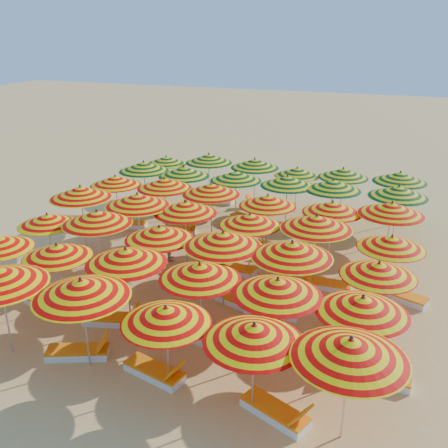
% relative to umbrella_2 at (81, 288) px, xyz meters
% --- Properties ---
extents(ground, '(120.00, 120.00, 0.00)m').
position_rel_umbrella_2_xyz_m(ground, '(1.03, 6.92, -2.37)').
color(ground, tan).
rests_on(ground, ground).
extents(umbrella_2, '(3.32, 3.32, 2.69)m').
position_rel_umbrella_2_xyz_m(umbrella_2, '(0.00, 0.00, 0.00)').
color(umbrella_2, silver).
rests_on(umbrella_2, ground).
extents(umbrella_3, '(2.49, 2.49, 2.38)m').
position_rel_umbrella_2_xyz_m(umbrella_3, '(2.40, 0.04, -0.27)').
color(umbrella_3, silver).
rests_on(umbrella_3, ground).
extents(umbrella_4, '(2.74, 2.74, 2.49)m').
position_rel_umbrella_2_xyz_m(umbrella_4, '(4.67, -0.06, -0.18)').
color(umbrella_4, silver).
rests_on(umbrella_4, ground).
extents(umbrella_5, '(2.97, 2.97, 2.67)m').
position_rel_umbrella_2_xyz_m(umbrella_5, '(6.78, -0.10, -0.02)').
color(umbrella_5, silver).
rests_on(umbrella_5, ground).
extents(umbrella_7, '(2.78, 2.78, 2.34)m').
position_rel_umbrella_2_xyz_m(umbrella_7, '(-2.58, 2.22, -0.31)').
color(umbrella_7, silver).
rests_on(umbrella_7, ground).
extents(umbrella_8, '(3.18, 3.18, 2.59)m').
position_rel_umbrella_2_xyz_m(umbrella_8, '(-0.08, 2.26, -0.08)').
color(umbrella_8, silver).
rests_on(umbrella_8, ground).
extents(umbrella_9, '(2.98, 2.98, 2.50)m').
position_rel_umbrella_2_xyz_m(umbrella_9, '(2.29, 2.30, -0.17)').
color(umbrella_9, silver).
rests_on(umbrella_9, ground).
extents(umbrella_10, '(2.82, 2.82, 2.55)m').
position_rel_umbrella_2_xyz_m(umbrella_10, '(4.60, 2.12, -0.12)').
color(umbrella_10, silver).
rests_on(umbrella_10, ground).
extents(umbrella_11, '(2.56, 2.56, 2.49)m').
position_rel_umbrella_2_xyz_m(umbrella_11, '(6.79, 2.10, -0.18)').
color(umbrella_11, silver).
rests_on(umbrella_11, ground).
extents(umbrella_12, '(2.24, 2.24, 2.32)m').
position_rel_umbrella_2_xyz_m(umbrella_12, '(-4.77, 4.41, -0.33)').
color(umbrella_12, silver).
rests_on(umbrella_12, ground).
extents(umbrella_13, '(3.13, 3.13, 2.65)m').
position_rel_umbrella_2_xyz_m(umbrella_13, '(-2.72, 4.62, -0.04)').
color(umbrella_13, silver).
rests_on(umbrella_13, ground).
extents(umbrella_14, '(2.69, 2.69, 2.49)m').
position_rel_umbrella_2_xyz_m(umbrella_14, '(-0.13, 4.43, -0.18)').
color(umbrella_14, silver).
rests_on(umbrella_14, ground).
extents(umbrella_15, '(2.53, 2.53, 2.68)m').
position_rel_umbrella_2_xyz_m(umbrella_15, '(2.20, 4.34, -0.01)').
color(umbrella_15, silver).
rests_on(umbrella_15, ground).
extents(umbrella_16, '(2.96, 2.96, 2.68)m').
position_rel_umbrella_2_xyz_m(umbrella_16, '(4.43, 4.35, -0.01)').
color(umbrella_16, silver).
rests_on(umbrella_16, ground).
extents(umbrella_17, '(2.82, 2.82, 2.37)m').
position_rel_umbrella_2_xyz_m(umbrella_17, '(6.96, 4.49, -0.28)').
color(umbrella_17, silver).
rests_on(umbrella_17, ground).
extents(umbrella_18, '(2.64, 2.64, 2.71)m').
position_rel_umbrella_2_xyz_m(umbrella_18, '(-4.97, 6.73, 0.02)').
color(umbrella_18, silver).
rests_on(umbrella_18, ground).
extents(umbrella_19, '(3.17, 3.17, 2.72)m').
position_rel_umbrella_2_xyz_m(umbrella_19, '(-2.30, 6.69, 0.02)').
color(umbrella_19, silver).
rests_on(umbrella_19, ground).
extents(umbrella_20, '(2.91, 2.91, 2.56)m').
position_rel_umbrella_2_xyz_m(umbrella_20, '(-0.36, 6.92, -0.11)').
color(umbrella_20, silver).
rests_on(umbrella_20, ground).
extents(umbrella_21, '(2.86, 2.86, 2.42)m').
position_rel_umbrella_2_xyz_m(umbrella_21, '(2.24, 6.89, -0.24)').
color(umbrella_21, silver).
rests_on(umbrella_21, ground).
extents(umbrella_22, '(3.00, 3.00, 2.68)m').
position_rel_umbrella_2_xyz_m(umbrella_22, '(4.64, 6.93, -0.01)').
color(umbrella_22, silver).
rests_on(umbrella_22, ground).
extents(umbrella_23, '(2.66, 2.66, 2.36)m').
position_rel_umbrella_2_xyz_m(umbrella_23, '(7.17, 6.71, -0.29)').
color(umbrella_23, silver).
rests_on(umbrella_23, ground).
extents(umbrella_24, '(2.81, 2.81, 2.46)m').
position_rel_umbrella_2_xyz_m(umbrella_24, '(-5.03, 9.35, -0.21)').
color(umbrella_24, silver).
rests_on(umbrella_24, ground).
extents(umbrella_25, '(2.46, 2.46, 2.56)m').
position_rel_umbrella_2_xyz_m(umbrella_25, '(-2.60, 9.49, -0.11)').
color(umbrella_25, silver).
rests_on(umbrella_25, ground).
extents(umbrella_26, '(3.09, 3.09, 2.62)m').
position_rel_umbrella_2_xyz_m(umbrella_26, '(-0.29, 9.30, -0.06)').
color(umbrella_26, silver).
rests_on(umbrella_26, ground).
extents(umbrella_27, '(2.89, 2.89, 2.45)m').
position_rel_umbrella_2_xyz_m(umbrella_27, '(2.24, 9.12, -0.21)').
color(umbrella_27, silver).
rests_on(umbrella_27, ground).
extents(umbrella_28, '(2.72, 2.72, 2.46)m').
position_rel_umbrella_2_xyz_m(umbrella_28, '(4.80, 9.23, -0.20)').
color(umbrella_28, silver).
rests_on(umbrella_28, ground).
extents(umbrella_29, '(3.12, 3.12, 2.63)m').
position_rel_umbrella_2_xyz_m(umbrella_29, '(6.95, 9.45, -0.05)').
color(umbrella_29, silver).
rests_on(umbrella_29, ground).
extents(umbrella_30, '(3.26, 3.26, 2.64)m').
position_rel_umbrella_2_xyz_m(umbrella_30, '(-4.79, 11.51, -0.05)').
color(umbrella_30, silver).
rests_on(umbrella_30, ground).
extents(umbrella_31, '(2.68, 2.68, 2.60)m').
position_rel_umbrella_2_xyz_m(umbrella_31, '(-2.61, 11.50, -0.08)').
color(umbrella_31, silver).
rests_on(umbrella_31, ground).
extents(umbrella_32, '(2.67, 2.67, 2.55)m').
position_rel_umbrella_2_xyz_m(umbrella_32, '(-0.11, 11.82, -0.13)').
color(umbrella_32, silver).
rests_on(umbrella_32, ground).
extents(umbrella_33, '(2.68, 2.68, 2.57)m').
position_rel_umbrella_2_xyz_m(umbrella_33, '(2.35, 11.80, -0.11)').
color(umbrella_33, silver).
rests_on(umbrella_33, ground).
extents(umbrella_34, '(2.74, 2.74, 2.60)m').
position_rel_umbrella_2_xyz_m(umbrella_34, '(4.37, 11.84, -0.08)').
color(umbrella_34, silver).
rests_on(umbrella_34, ground).
extents(umbrella_35, '(3.14, 3.14, 2.62)m').
position_rel_umbrella_2_xyz_m(umbrella_35, '(7.07, 11.81, -0.06)').
color(umbrella_35, silver).
rests_on(umbrella_35, ground).
extents(umbrella_36, '(2.86, 2.86, 2.34)m').
position_rel_umbrella_2_xyz_m(umbrella_36, '(-4.86, 14.00, -0.31)').
color(umbrella_36, silver).
rests_on(umbrella_36, ground).
extents(umbrella_37, '(2.53, 2.53, 2.62)m').
position_rel_umbrella_2_xyz_m(umbrella_37, '(-2.48, 14.23, -0.06)').
color(umbrella_37, silver).
rests_on(umbrella_37, ground).
extents(umbrella_38, '(2.57, 2.57, 2.60)m').
position_rel_umbrella_2_xyz_m(umbrella_38, '(0.04, 14.20, -0.08)').
color(umbrella_38, silver).
rests_on(umbrella_38, ground).
extents(umbrella_39, '(2.73, 2.73, 2.35)m').
position_rel_umbrella_2_xyz_m(umbrella_39, '(2.22, 14.19, -0.30)').
color(umbrella_39, silver).
rests_on(umbrella_39, ground).
extents(umbrella_40, '(3.12, 3.12, 2.53)m').
position_rel_umbrella_2_xyz_m(umbrella_40, '(4.45, 14.21, -0.15)').
color(umbrella_40, silver).
rests_on(umbrella_40, ground).
extents(umbrella_41, '(2.96, 2.96, 2.62)m').
position_rel_umbrella_2_xyz_m(umbrella_41, '(7.01, 14.13, -0.06)').
color(umbrella_41, silver).
rests_on(umbrella_41, ground).
extents(lounger_1, '(1.82, 1.23, 0.69)m').
position_rel_umbrella_2_xyz_m(lounger_1, '(-0.51, 0.24, -2.22)').
color(lounger_1, white).
rests_on(lounger_1, ground).
extents(lounger_2, '(1.82, 0.95, 0.69)m').
position_rel_umbrella_2_xyz_m(lounger_2, '(1.90, 0.24, -2.22)').
color(lounger_2, white).
rests_on(lounger_2, ground).
extents(lounger_3, '(1.82, 1.17, 0.69)m').
position_rel_umbrella_2_xyz_m(lounger_3, '(5.27, -0.04, -2.22)').
color(lounger_3, white).
rests_on(lounger_3, ground).
extents(lounger_4, '(1.82, 0.93, 0.69)m').
position_rel_umbrella_2_xyz_m(lounger_4, '(-3.18, 2.08, -2.22)').
color(lounger_4, white).
rests_on(lounger_4, ground).
extents(lounger_5, '(1.83, 1.04, 0.69)m').
position_rel_umbrella_2_xyz_m(lounger_5, '(-0.59, 2.02, -2.22)').
color(lounger_5, white).
rests_on(lounger_5, ground).
extents(lounger_6, '(1.77, 0.69, 0.69)m').
position_rel_umbrella_2_xyz_m(lounger_6, '(1.70, 2.24, -2.22)').
color(lounger_6, white).
rests_on(lounger_6, ground).
extents(lounger_7, '(1.74, 0.60, 0.69)m').
position_rel_umbrella_2_xyz_m(lounger_7, '(7.29, 2.19, -2.22)').
color(lounger_7, white).
rests_on(lounger_7, ground).
extents(lounger_8, '(1.82, 1.22, 0.69)m').
position_rel_umbrella_2_xyz_m(lounger_8, '(-2.13, 4.37, -2.22)').
color(lounger_8, white).
rests_on(lounger_8, ground).
extents(lounger_9, '(1.83, 1.10, 0.69)m').
position_rel_umbrella_2_xyz_m(lounger_9, '(2.79, 4.46, -2.22)').
color(lounger_9, white).
rests_on(lounger_9, ground).
extents(lounger_10, '(1.77, 0.70, 0.69)m').
position_rel_umbrella_2_xyz_m(lounger_10, '(3.92, 4.34, -2.22)').
color(lounger_10, white).
rests_on(lounger_10, ground).
extents(lounger_11, '(1.83, 1.14, 0.69)m').
position_rel_umbrella_2_xyz_m(lounger_11, '(6.37, 4.65, -2.22)').
color(lounger_11, white).
rests_on(lounger_11, ground).
extents(lounger_12, '(1.78, 0.74, 0.69)m').
position_rel_umbrella_2_xyz_m(lounger_12, '(1.64, 6.72, -2.22)').
color(lounger_12, white).
rests_on(lounger_12, ground).
extents(lounger_13, '(1.74, 0.62, 0.69)m').
position_rel_umbrella_2_xyz_m(lounger_13, '(5.14, 6.73, -2.22)').
color(lounger_13, white).
rests_on(lounger_13, ground).
extents(lounger_14, '(1.83, 1.15, 0.69)m').
position_rel_umbrella_2_xyz_m(lounger_14, '(7.67, 6.85, -2.22)').
color(lounger_14, white).
rests_on(lounger_14, ground).
extents(lounger_15, '(1.82, 1.01, 0.69)m').
position_rel_umbrella_2_xyz_m(lounger_15, '(-4.53, 9.27, -2.22)').
color(lounger_15, white).
rests_on(lounger_15, ground).
extents(lounger_16, '(1.83, 1.15, 0.69)m').
position_rel_umbrella_2_xyz_m(lounger_16, '(-2.00, 9.43, -2.22)').
color(lounger_16, white).
rests_on(lounger_16, ground).
extents(lounger_17, '(1.82, 1.22, 0.69)m').
position_rel_umbrella_2_xyz_m(lounger_17, '(2.75, 9.13, -2.22)').
color(lounger_17, white).
rests_on(lounger_17, ground).
extents(lounger_18, '(1.82, 0.94, 0.69)m').
position_rel_umbrella_2_xyz_m(lounger_18, '(-2.11, 11.63, -2.22)').
color(lounger_18, white).
rests_on(lounger_18, ground).
extents(lounger_19, '(1.82, 0.99, 0.69)m').
position_rel_umbrella_2_xyz_m(lounger_19, '(0.49, 12.01, -2.22)').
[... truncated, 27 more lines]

